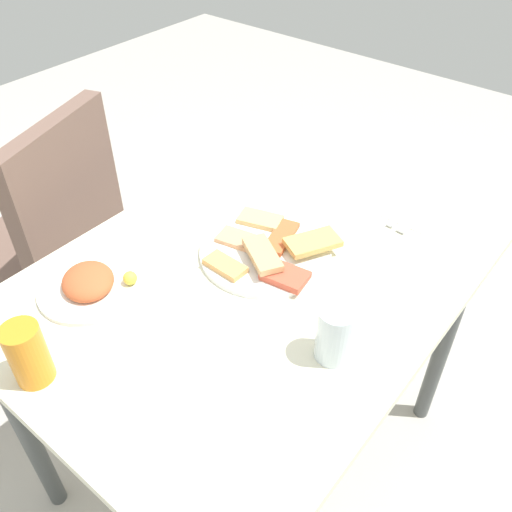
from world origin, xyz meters
name	(u,v)px	position (x,y,z in m)	size (l,w,h in m)	color
ground_plane	(251,452)	(0.00, 0.00, 0.00)	(6.00, 6.00, 0.00)	#B2ADA3
dining_table	(250,305)	(0.00, 0.00, 0.63)	(1.01, 0.78, 0.72)	beige
dining_chair	(50,240)	(-0.07, 0.71, 0.50)	(0.53, 0.54, 0.89)	brown
pide_platter	(267,250)	(0.08, 0.01, 0.73)	(0.29, 0.29, 0.05)	white
salad_plate_greens	(90,284)	(-0.24, 0.23, 0.73)	(0.21, 0.21, 0.05)	white
soda_can	(28,354)	(-0.44, 0.12, 0.78)	(0.07, 0.07, 0.12)	orange
drinking_glass	(335,334)	(-0.07, -0.25, 0.78)	(0.07, 0.07, 0.11)	silver
paper_napkin	(412,214)	(0.42, -0.17, 0.72)	(0.11, 0.11, 0.00)	white
fork	(419,215)	(0.42, -0.19, 0.72)	(0.18, 0.02, 0.01)	silver
spoon	(406,210)	(0.42, -0.15, 0.72)	(0.17, 0.02, 0.01)	silver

